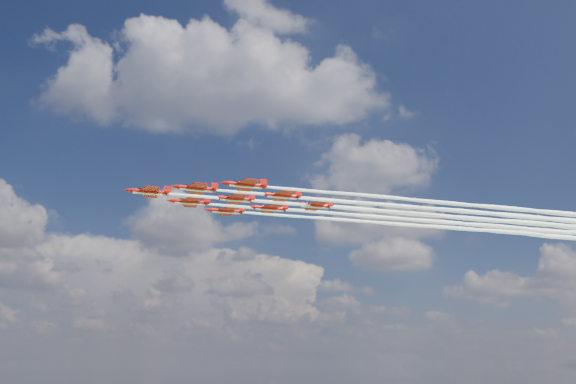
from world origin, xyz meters
TOP-DOWN VIEW (x-y plane):
  - jet_lead at (57.11, 20.20)m, footprint 153.74×52.95m
  - jet_row2_port at (69.53, 17.56)m, footprint 153.74×52.95m
  - jet_row2_starb at (65.70, 29.55)m, footprint 153.74×52.95m
  - jet_row3_port at (81.95, 14.93)m, footprint 153.74×52.95m
  - jet_row3_centre at (78.12, 26.91)m, footprint 153.74×52.95m
  - jet_row3_starb at (74.30, 38.90)m, footprint 153.74×52.95m
  - jet_row4_port at (90.55, 24.27)m, footprint 153.74×52.95m
  - jet_row4_starb at (86.72, 36.26)m, footprint 153.74×52.95m
  - jet_tail at (99.14, 33.62)m, footprint 153.74×52.95m

SIDE VIEW (x-z plane):
  - jet_lead at x=57.11m, z-range 84.07..86.97m
  - jet_row2_port at x=69.53m, z-range 84.07..86.97m
  - jet_row2_starb at x=65.70m, z-range 84.07..86.97m
  - jet_row3_port at x=81.95m, z-range 84.07..86.97m
  - jet_row3_centre at x=78.12m, z-range 84.07..86.97m
  - jet_row3_starb at x=74.30m, z-range 84.07..86.97m
  - jet_row4_port at x=90.55m, z-range 84.07..86.97m
  - jet_row4_starb at x=86.72m, z-range 84.07..86.97m
  - jet_tail at x=99.14m, z-range 84.07..86.97m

